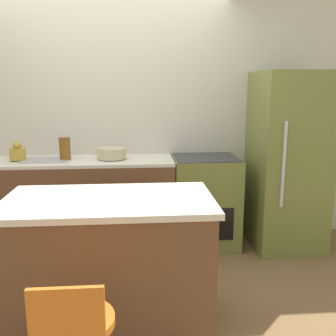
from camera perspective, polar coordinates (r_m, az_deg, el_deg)
ground_plane at (r=3.75m, az=-9.07°, el=-13.67°), size 14.00×14.00×0.00m
wall_back at (r=4.02m, az=-9.03°, el=7.37°), size 8.00×0.06×2.60m
back_counter at (r=3.90m, az=-13.06°, el=-5.47°), size 1.85×0.58×0.94m
kitchen_island at (r=2.61m, az=-8.70°, el=-14.34°), size 1.35×0.74×0.93m
oven_range at (r=3.92m, az=5.65°, el=-5.10°), size 0.66×0.59×0.94m
refrigerator at (r=3.98m, az=17.68°, el=0.94°), size 0.68×0.74×1.78m
kettle at (r=3.92m, az=-21.95°, el=2.22°), size 0.15×0.15×0.18m
mixing_bowl at (r=3.76m, az=-8.58°, el=2.26°), size 0.28×0.28×0.10m
canister_jar at (r=3.80m, az=-15.45°, el=2.91°), size 0.11×0.11×0.21m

